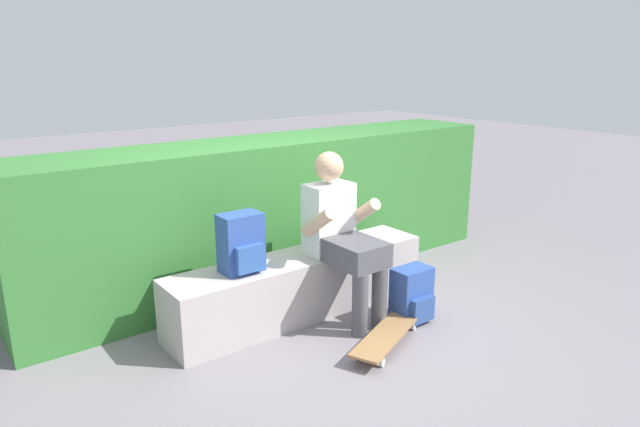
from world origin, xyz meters
name	(u,v)px	position (x,y,z in m)	size (l,w,h in m)	color
ground_plane	(336,335)	(0.00, 0.00, 0.00)	(24.00, 24.00, 0.00)	slate
bench_main	(301,285)	(0.00, 0.42, 0.23)	(2.05, 0.42, 0.45)	#AEA4A0
person_skater	(341,231)	(0.21, 0.22, 0.65)	(0.49, 0.62, 1.20)	white
skateboard_near_person	(388,334)	(0.19, -0.31, 0.07)	(0.81, 0.50, 0.09)	olive
backpack_on_bench	(242,244)	(-0.48, 0.41, 0.65)	(0.28, 0.23, 0.40)	#2D4C99
backpack_on_ground	(412,295)	(0.57, -0.16, 0.19)	(0.28, 0.23, 0.40)	#2D4C99
hedge_row	(275,209)	(0.29, 1.20, 0.60)	(4.28, 0.74, 1.19)	#347431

